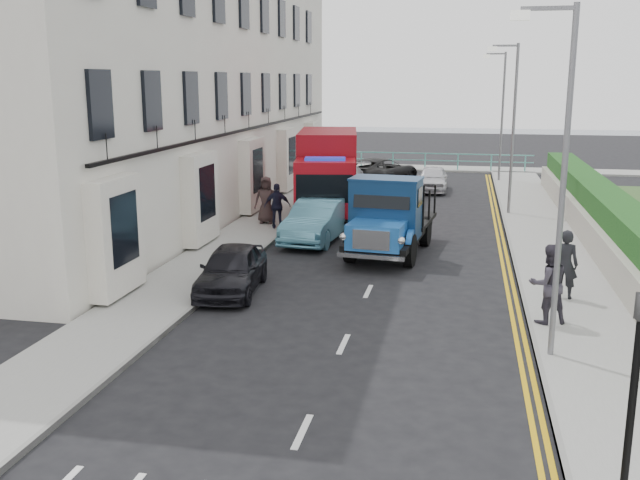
{
  "coord_description": "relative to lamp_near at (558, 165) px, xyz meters",
  "views": [
    {
      "loc": [
        2.4,
        -16.37,
        5.64
      ],
      "look_at": [
        -1.3,
        1.86,
        1.4
      ],
      "focal_mm": 40.0,
      "sensor_mm": 36.0,
      "label": 1
    }
  ],
  "objects": [
    {
      "name": "lamp_far",
      "position": [
        0.0,
        26.0,
        0.0
      ],
      "size": [
        1.23,
        0.18,
        7.0
      ],
      "color": "slate",
      "rests_on": "ground"
    },
    {
      "name": "parked_car_front",
      "position": [
        -7.78,
        3.24,
        -3.36
      ],
      "size": [
        1.86,
        3.85,
        1.27
      ],
      "primitive_type": "imported",
      "rotation": [
        0.0,
        0.0,
        0.1
      ],
      "color": "black",
      "rests_on": "ground"
    },
    {
      "name": "pedestrian_west_near",
      "position": [
        -8.58,
        11.06,
        -3.04
      ],
      "size": [
        1.05,
        0.62,
        1.68
      ],
      "primitive_type": "imported",
      "rotation": [
        0.0,
        0.0,
        3.36
      ],
      "color": "black",
      "rests_on": "pavement_west"
    },
    {
      "name": "ground",
      "position": [
        -4.18,
        2.0,
        -4.0
      ],
      "size": [
        120.0,
        120.0,
        0.0
      ],
      "primitive_type": "plane",
      "color": "black",
      "rests_on": "ground"
    },
    {
      "name": "pedestrian_west_far",
      "position": [
        -9.24,
        11.87,
        -2.97
      ],
      "size": [
        0.94,
        0.65,
        1.82
      ],
      "primitive_type": "imported",
      "rotation": [
        0.0,
        0.0,
        0.09
      ],
      "color": "#372828",
      "rests_on": "pavement_west"
    },
    {
      "name": "pedestrian_east_near",
      "position": [
        0.85,
        4.06,
        -2.98
      ],
      "size": [
        0.74,
        0.57,
        1.79
      ],
      "primitive_type": "imported",
      "rotation": [
        0.0,
        0.0,
        2.9
      ],
      "color": "black",
      "rests_on": "pavement_east"
    },
    {
      "name": "pedestrian_east_far",
      "position": [
        0.22,
        1.99,
        -2.95
      ],
      "size": [
        1.08,
        0.96,
        1.86
      ],
      "primitive_type": "imported",
      "rotation": [
        0.0,
        0.0,
        3.47
      ],
      "color": "#36323D",
      "rests_on": "pavement_east"
    },
    {
      "name": "parked_car_mid",
      "position": [
        -6.78,
        9.74,
        -3.27
      ],
      "size": [
        1.94,
        4.51,
        1.45
      ],
      "primitive_type": "imported",
      "rotation": [
        0.0,
        0.0,
        -0.1
      ],
      "color": "#5296B0",
      "rests_on": "ground"
    },
    {
      "name": "parked_car_rear",
      "position": [
        -7.45,
        18.94,
        -3.23
      ],
      "size": [
        2.58,
        5.45,
        1.54
      ],
      "primitive_type": "imported",
      "rotation": [
        0.0,
        0.0,
        0.08
      ],
      "color": "#B4B5B9",
      "rests_on": "ground"
    },
    {
      "name": "lamp_mid",
      "position": [
        0.0,
        16.0,
        0.0
      ],
      "size": [
        1.23,
        0.18,
        7.0
      ],
      "color": "slate",
      "rests_on": "ground"
    },
    {
      "name": "terrace_west",
      "position": [
        -13.65,
        15.0,
        3.17
      ],
      "size": [
        6.31,
        30.2,
        14.25
      ],
      "color": "silver",
      "rests_on": "ground"
    },
    {
      "name": "pavement_east",
      "position": [
        1.12,
        11.0,
        -3.94
      ],
      "size": [
        2.6,
        38.0,
        0.12
      ],
      "primitive_type": "cube",
      "color": "gray",
      "rests_on": "ground"
    },
    {
      "name": "bedford_lorry",
      "position": [
        -4.12,
        7.81,
        -2.82
      ],
      "size": [
        2.66,
        5.6,
        2.57
      ],
      "rotation": [
        0.0,
        0.0,
        -0.1
      ],
      "color": "black",
      "rests_on": "ground"
    },
    {
      "name": "seafront_railing",
      "position": [
        -4.18,
        30.2,
        -3.42
      ],
      "size": [
        13.0,
        0.08,
        1.11
      ],
      "color": "#59B2A5",
      "rests_on": "ground"
    },
    {
      "name": "sea_plane",
      "position": [
        -4.18,
        62.0,
        -4.0
      ],
      "size": [
        120.0,
        120.0,
        0.0
      ],
      "primitive_type": "plane",
      "color": "slate",
      "rests_on": "ground"
    },
    {
      "name": "pavement_west",
      "position": [
        -9.38,
        11.0,
        -3.94
      ],
      "size": [
        2.4,
        38.0,
        0.12
      ],
      "primitive_type": "cube",
      "color": "gray",
      "rests_on": "ground"
    },
    {
      "name": "traffic_signal",
      "position": [
        0.42,
        -5.5,
        -1.92
      ],
      "size": [
        0.16,
        0.2,
        3.1
      ],
      "color": "black",
      "rests_on": "ground"
    },
    {
      "name": "seafront_car_left",
      "position": [
        -6.24,
        23.5,
        -3.25
      ],
      "size": [
        4.42,
        5.9,
        1.49
      ],
      "primitive_type": "imported",
      "rotation": [
        0.0,
        0.0,
        2.73
      ],
      "color": "black",
      "rests_on": "ground"
    },
    {
      "name": "seafront_car_right",
      "position": [
        -3.34,
        22.08,
        -3.36
      ],
      "size": [
        1.5,
        3.73,
        1.27
      ],
      "primitive_type": "imported",
      "rotation": [
        0.0,
        0.0,
        0.0
      ],
      "color": "silver",
      "rests_on": "ground"
    },
    {
      "name": "promenade",
      "position": [
        -4.18,
        31.0,
        -3.94
      ],
      "size": [
        30.0,
        2.5,
        0.12
      ],
      "primitive_type": "cube",
      "color": "gray",
      "rests_on": "ground"
    },
    {
      "name": "lamp_near",
      "position": [
        0.0,
        0.0,
        0.0
      ],
      "size": [
        1.23,
        0.18,
        7.0
      ],
      "color": "slate",
      "rests_on": "ground"
    },
    {
      "name": "red_lorry",
      "position": [
        -7.23,
        13.99,
        -2.12
      ],
      "size": [
        3.3,
        6.99,
        3.52
      ],
      "rotation": [
        0.0,
        0.0,
        0.16
      ],
      "color": "black",
      "rests_on": "ground"
    },
    {
      "name": "garden_east",
      "position": [
        3.03,
        11.0,
        -3.1
      ],
      "size": [
        1.45,
        28.0,
        1.75
      ],
      "color": "#B2AD9E",
      "rests_on": "ground"
    }
  ]
}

